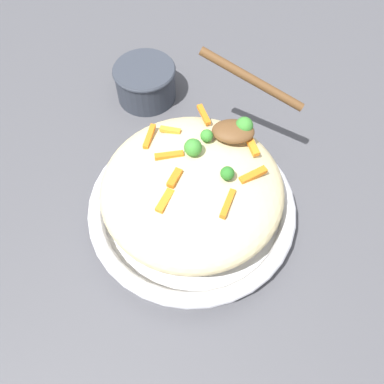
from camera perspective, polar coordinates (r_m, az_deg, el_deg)
ground_plane at (r=0.61m, az=0.00°, el=-3.73°), size 2.40×2.40×0.00m
serving_bowl at (r=0.58m, az=0.00°, el=-2.49°), size 0.29×0.29×0.05m
pasta_mound at (r=0.54m, az=0.00°, el=0.50°), size 0.24×0.24×0.08m
carrot_piece_0 at (r=0.52m, az=-3.23°, el=5.16°), size 0.04×0.01×0.01m
carrot_piece_1 at (r=0.48m, az=-3.82°, el=-1.22°), size 0.02×0.03×0.01m
carrot_piece_2 at (r=0.48m, az=5.02°, el=-1.65°), size 0.02×0.04×0.01m
carrot_piece_3 at (r=0.51m, az=8.55°, el=2.17°), size 0.04×0.03×0.01m
carrot_piece_4 at (r=0.55m, az=-3.07°, el=8.65°), size 0.03×0.01×0.01m
carrot_piece_5 at (r=0.54m, az=-5.99°, el=7.77°), size 0.01×0.04×0.01m
carrot_piece_6 at (r=0.49m, az=-2.46°, el=1.97°), size 0.02×0.03×0.01m
carrot_piece_7 at (r=0.54m, az=8.49°, el=6.30°), size 0.02×0.03×0.01m
carrot_piece_8 at (r=0.57m, az=1.66°, el=10.80°), size 0.02×0.04×0.01m
broccoli_floret_0 at (r=0.49m, az=4.97°, el=2.59°), size 0.02×0.02×0.02m
broccoli_floret_1 at (r=0.54m, az=7.30°, el=9.15°), size 0.02×0.02×0.03m
broccoli_floret_2 at (r=0.51m, az=-0.37°, el=6.25°), size 0.02×0.02×0.03m
broccoli_floret_3 at (r=0.53m, az=2.06°, el=7.87°), size 0.02×0.02×0.02m
serving_spoon at (r=0.55m, az=6.73°, el=11.01°), size 0.15×0.12×0.07m
companion_bowl at (r=0.74m, az=-6.55°, el=15.17°), size 0.11×0.11×0.06m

